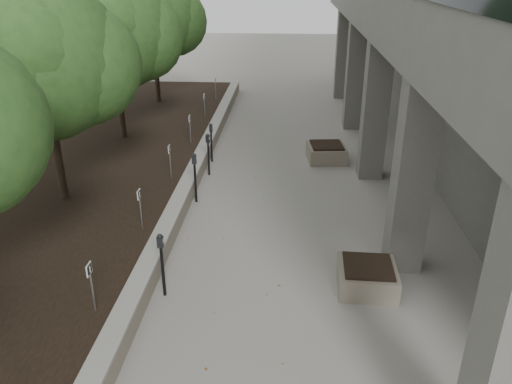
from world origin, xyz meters
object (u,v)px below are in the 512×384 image
(crabapple_tree_3, at_px, (47,93))
(planter_back, at_px, (326,152))
(crabapple_tree_4, at_px, (115,57))
(parking_meter_3, at_px, (195,178))
(parking_meter_4, at_px, (211,143))
(parking_meter_5, at_px, (208,155))
(crabapple_tree_5, at_px, (154,37))
(parking_meter_2, at_px, (162,265))
(planter_front, at_px, (367,276))

(crabapple_tree_3, distance_m, planter_back, 8.63)
(crabapple_tree_4, height_order, parking_meter_3, crabapple_tree_4)
(planter_back, bearing_deg, crabapple_tree_3, -148.86)
(parking_meter_4, bearing_deg, crabapple_tree_3, -138.57)
(crabapple_tree_3, relative_size, parking_meter_4, 4.22)
(planter_back, bearing_deg, parking_meter_5, -157.61)
(crabapple_tree_3, distance_m, crabapple_tree_4, 5.00)
(crabapple_tree_4, bearing_deg, crabapple_tree_5, 90.00)
(parking_meter_3, xyz_separation_m, parking_meter_5, (0.06, 1.92, -0.04))
(parking_meter_2, relative_size, planter_front, 1.20)
(crabapple_tree_4, relative_size, crabapple_tree_5, 1.00)
(crabapple_tree_4, xyz_separation_m, parking_meter_4, (3.25, -1.15, -2.47))
(parking_meter_3, bearing_deg, planter_front, -43.25)
(parking_meter_2, height_order, planter_back, parking_meter_2)
(crabapple_tree_4, bearing_deg, planter_back, -6.44)
(parking_meter_2, xyz_separation_m, planter_front, (3.95, 0.51, -0.42))
(parking_meter_2, xyz_separation_m, parking_meter_4, (-0.14, 7.29, -0.04))
(parking_meter_4, height_order, planter_front, parking_meter_4)
(crabapple_tree_3, distance_m, parking_meter_4, 5.62)
(crabapple_tree_3, xyz_separation_m, planter_back, (6.97, 4.21, -2.84))
(planter_back, bearing_deg, parking_meter_3, -137.22)
(crabapple_tree_4, xyz_separation_m, crabapple_tree_5, (0.00, 5.00, 0.00))
(crabapple_tree_5, xyz_separation_m, parking_meter_2, (3.39, -13.43, -2.44))
(crabapple_tree_5, height_order, planter_back, crabapple_tree_5)
(parking_meter_2, xyz_separation_m, parking_meter_3, (-0.12, 4.22, 0.02))
(crabapple_tree_4, xyz_separation_m, parking_meter_5, (3.33, -2.29, -2.46))
(parking_meter_2, bearing_deg, parking_meter_4, 92.76)
(crabapple_tree_4, relative_size, parking_meter_2, 3.99)
(crabapple_tree_3, xyz_separation_m, parking_meter_2, (3.39, -3.43, -2.44))
(parking_meter_3, height_order, planter_back, parking_meter_3)
(parking_meter_2, distance_m, parking_meter_4, 7.29)
(parking_meter_2, distance_m, parking_meter_5, 6.14)
(crabapple_tree_5, bearing_deg, crabapple_tree_3, -90.00)
(crabapple_tree_4, height_order, parking_meter_2, crabapple_tree_4)
(parking_meter_5, xyz_separation_m, planter_front, (4.02, -5.63, -0.39))
(crabapple_tree_3, bearing_deg, planter_back, 31.14)
(crabapple_tree_5, height_order, parking_meter_4, crabapple_tree_5)
(crabapple_tree_5, xyz_separation_m, planter_back, (6.97, -5.79, -2.84))
(parking_meter_2, relative_size, parking_meter_5, 1.03)
(crabapple_tree_3, relative_size, planter_back, 4.55)
(planter_front, bearing_deg, crabapple_tree_5, 119.64)
(parking_meter_2, relative_size, planter_back, 1.14)
(crabapple_tree_3, distance_m, crabapple_tree_5, 10.00)
(crabapple_tree_3, xyz_separation_m, planter_front, (7.35, -2.92, -2.86))
(crabapple_tree_4, bearing_deg, parking_meter_5, -34.49)
(crabapple_tree_5, bearing_deg, crabapple_tree_4, -90.00)
(parking_meter_2, relative_size, parking_meter_4, 1.06)
(parking_meter_5, bearing_deg, crabapple_tree_3, -123.04)
(parking_meter_2, bearing_deg, crabapple_tree_5, 105.81)
(crabapple_tree_5, height_order, parking_meter_2, crabapple_tree_5)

